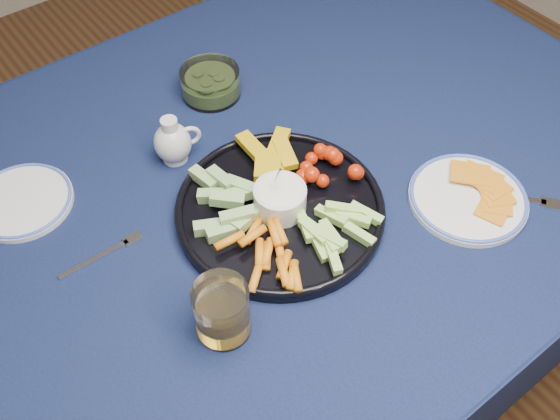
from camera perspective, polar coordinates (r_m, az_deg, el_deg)
dining_table at (r=1.18m, az=-4.29°, el=-1.07°), size 1.67×1.07×0.75m
crudite_platter at (r=1.06m, az=-0.14°, el=0.30°), size 0.36×0.36×0.11m
creamer_pitcher at (r=1.15m, az=-9.74°, el=6.14°), size 0.09×0.07×0.10m
pickle_bowl at (r=1.28m, az=-6.37°, el=11.39°), size 0.12×0.12×0.06m
cheese_plate at (r=1.13m, az=16.84°, el=1.16°), size 0.21×0.21×0.02m
juice_tumbler at (r=0.92m, az=-5.29°, el=-9.35°), size 0.08×0.08×0.10m
fork_left at (r=1.06m, az=-15.46°, el=-3.73°), size 0.15×0.02×0.00m
fork_right at (r=1.17m, az=20.93°, el=1.03°), size 0.13×0.16×0.00m
side_plate_extra at (r=1.17m, az=-22.52°, el=0.77°), size 0.17×0.17×0.01m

